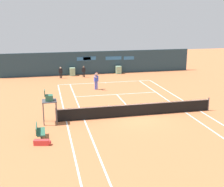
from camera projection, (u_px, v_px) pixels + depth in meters
The scene contains 10 objects.
ground_plane at pixel (134, 113), 23.16m from camera, with size 80.00×80.00×0.01m.
tennis_net at pixel (137, 109), 22.48m from camera, with size 12.10×0.10×1.07m.
sponsor_back_wall at pixel (97, 63), 38.23m from camera, with size 25.00×1.02×2.92m.
umpire_chair at pixel (49, 100), 20.75m from camera, with size 1.00×1.00×2.44m.
player_bench at pixel (39, 131), 18.38m from camera, with size 0.54×1.40×0.88m.
equipment_bag at pixel (43, 142), 17.53m from camera, with size 1.04×0.49×0.32m.
player_on_baseline at pixel (96, 80), 30.32m from camera, with size 0.52×0.83×1.88m.
ball_kid_left_post at pixel (84, 71), 36.31m from camera, with size 0.45×0.19×1.36m.
ball_kid_right_post at pixel (61, 72), 35.71m from camera, with size 0.46×0.19×1.37m.
tennis_ball_by_sideline at pixel (78, 109), 24.21m from camera, with size 0.07×0.07×0.07m, color #CCE033.
Camera 1 is at (-6.60, -20.46, 7.47)m, focal length 47.71 mm.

